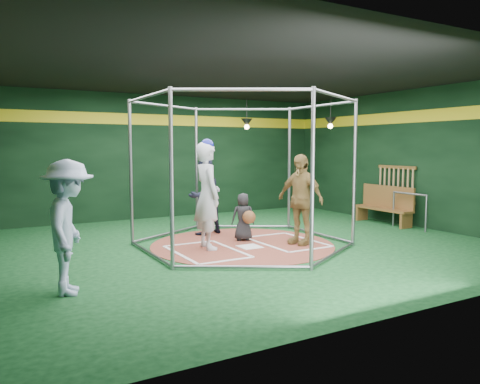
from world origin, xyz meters
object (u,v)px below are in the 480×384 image
visitor_leopard (300,199)px  dugout_bench (385,204)px  batter_figure (207,195)px  umpire (204,197)px

visitor_leopard → dugout_bench: 3.72m
batter_figure → dugout_bench: size_ratio=1.26×
batter_figure → visitor_leopard: 1.95m
batter_figure → umpire: 1.55m
umpire → dugout_bench: 4.94m
visitor_leopard → umpire: (-1.28, 1.97, -0.07)m
batter_figure → dugout_bench: bearing=4.9°
umpire → dugout_bench: (4.83, -0.95, -0.37)m
batter_figure → dugout_bench: batter_figure is taller
umpire → dugout_bench: umpire is taller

